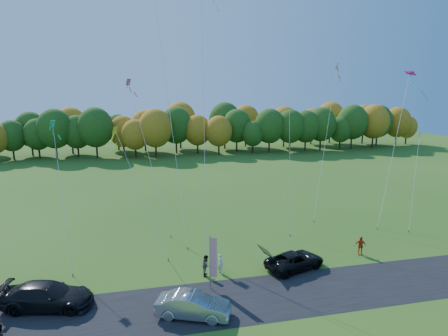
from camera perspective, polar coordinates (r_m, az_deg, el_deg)
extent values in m
plane|color=#285717|center=(31.95, 2.53, -14.57)|extent=(160.00, 160.00, 0.00)
cube|color=black|center=(28.57, 4.81, -17.98)|extent=(90.00, 6.00, 0.01)
imported|color=black|center=(32.61, 10.09, -12.87)|extent=(5.35, 3.67, 1.36)
imported|color=#9C9CA0|center=(26.22, -4.42, -19.00)|extent=(4.90, 3.25, 1.53)
imported|color=black|center=(29.32, -23.92, -16.34)|extent=(6.16, 3.55, 1.68)
imported|color=silver|center=(31.39, -0.51, -13.48)|extent=(0.55, 0.66, 1.56)
imported|color=gray|center=(31.07, -2.54, -13.72)|extent=(0.78, 0.91, 1.61)
imported|color=#C44312|center=(36.40, 18.90, -10.45)|extent=(1.02, 0.72, 1.61)
cylinder|color=#999999|center=(28.76, -2.02, -13.34)|extent=(0.06, 0.06, 3.94)
cube|color=red|center=(28.56, -1.52, -12.65)|extent=(0.47, 0.20, 2.95)
cube|color=navy|center=(28.15, -1.55, -10.60)|extent=(0.47, 0.19, 0.77)
cylinder|color=#4C3F33|center=(35.95, -5.20, -11.33)|extent=(0.08, 0.08, 0.20)
cylinder|color=#4C3F33|center=(39.22, 9.42, -9.44)|extent=(0.08, 0.08, 0.20)
cylinder|color=#4C3F33|center=(33.24, -2.51, -13.29)|extent=(0.08, 0.08, 0.20)
cylinder|color=#4C3F33|center=(43.26, 21.06, -8.05)|extent=(0.08, 0.08, 0.20)
cube|color=#C81667|center=(49.38, 25.01, 12.19)|extent=(2.87, 1.01, 1.12)
cylinder|color=#4C3F33|center=(33.97, -7.96, -12.82)|extent=(0.08, 0.08, 0.20)
cube|color=#F1AA19|center=(35.98, -15.29, 5.22)|extent=(1.06, 1.06, 1.25)
cylinder|color=#4C3F33|center=(33.21, -20.78, -14.11)|extent=(0.08, 0.08, 0.20)
cube|color=#1CA865|center=(36.86, -23.31, 5.84)|extent=(0.98, 0.98, 1.16)
cylinder|color=#4C3F33|center=(43.56, 12.67, -7.40)|extent=(0.08, 0.08, 0.20)
cube|color=white|center=(48.30, 15.84, 13.89)|extent=(1.31, 1.31, 1.56)
cylinder|color=#4C3F33|center=(38.77, -7.60, -9.64)|extent=(0.08, 0.08, 0.20)
cube|color=#D94893|center=(43.29, -13.51, 11.86)|extent=(1.16, 1.16, 1.37)
cylinder|color=#4C3F33|center=(43.64, 24.88, -8.20)|extent=(0.08, 0.08, 0.20)
cube|color=#0E77C7|center=(46.36, 26.16, 4.31)|extent=(0.88, 0.88, 1.03)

